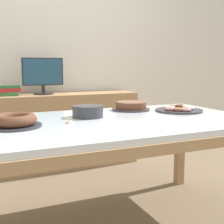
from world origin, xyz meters
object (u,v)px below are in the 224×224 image
computer_monitor (43,76)px  cake_golden_bundt (14,121)px  book_stack (8,90)px  plate_stack (88,111)px  tealight_right_edge (33,115)px  cake_chocolate_round (131,106)px  pastry_platter (179,109)px  tealight_near_cakes (69,122)px

computer_monitor → cake_golden_bundt: size_ratio=1.38×
computer_monitor → book_stack: bearing=179.8°
plate_stack → tealight_right_edge: size_ratio=5.25×
cake_chocolate_round → cake_golden_bundt: (-0.92, -0.33, 0.00)m
book_stack → pastry_platter: 1.73m
pastry_platter → cake_golden_bundt: bearing=-174.1°
computer_monitor → tealight_near_cakes: bearing=-95.9°
plate_stack → tealight_right_edge: 0.38m
cake_golden_bundt → tealight_right_edge: bearing=62.8°
computer_monitor → plate_stack: bearing=-88.5°
pastry_platter → tealight_right_edge: bearing=169.9°
book_stack → tealight_right_edge: size_ratio=6.02×
pastry_platter → tealight_near_cakes: 0.93m
pastry_platter → tealight_right_edge: 1.08m
cake_chocolate_round → tealight_right_edge: (-0.76, -0.02, -0.02)m
computer_monitor → plate_stack: computer_monitor is taller
book_stack → cake_chocolate_round: bearing=-53.5°
tealight_near_cakes → plate_stack: bearing=42.9°
computer_monitor → pastry_platter: bearing=-59.7°
cake_chocolate_round → tealight_near_cakes: (-0.61, -0.35, -0.02)m
book_stack → cake_chocolate_round: book_stack is taller
book_stack → cake_chocolate_round: (0.81, -1.10, -0.07)m
cake_golden_bundt → tealight_near_cakes: size_ratio=7.71×
cake_golden_bundt → pastry_platter: size_ratio=0.86×
cake_chocolate_round → computer_monitor: bearing=112.6°
computer_monitor → cake_golden_bundt: 1.52m
plate_stack → tealight_near_cakes: (-0.18, -0.17, -0.03)m
book_stack → pastry_platter: bearing=-49.4°
book_stack → tealight_near_cakes: bearing=-82.0°
computer_monitor → cake_chocolate_round: (0.46, -1.10, -0.21)m
cake_golden_bundt → tealight_near_cakes: 0.32m
cake_golden_bundt → tealight_right_edge: size_ratio=7.71×
cake_golden_bundt → tealight_right_edge: cake_golden_bundt is taller
computer_monitor → tealight_near_cakes: computer_monitor is taller
book_stack → tealight_near_cakes: (0.21, -1.46, -0.09)m
cake_chocolate_round → plate_stack: (-0.43, -0.18, 0.01)m
book_stack → cake_chocolate_round: 1.37m
tealight_near_cakes → tealight_right_edge: size_ratio=1.00×
computer_monitor → book_stack: computer_monitor is taller
plate_stack → tealight_right_edge: (-0.34, 0.16, -0.03)m
cake_golden_bundt → computer_monitor: bearing=72.0°
pastry_platter → plate_stack: (-0.73, 0.03, 0.03)m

